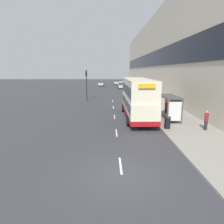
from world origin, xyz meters
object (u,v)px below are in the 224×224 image
object	(u,v)px
pedestrian_1	(206,120)
car_1	(121,86)
litter_bin	(167,123)
double_decker_bus_near	(138,98)
car_0	(101,83)
pedestrian_at_shelter	(166,105)
traffic_light_far_kerb	(86,80)
car_2	(117,82)
bus_shelter	(172,104)

from	to	relation	value
pedestrian_1	car_1	bearing A→B (deg)	96.51
litter_bin	double_decker_bus_near	bearing A→B (deg)	115.16
car_0	pedestrian_1	bearing A→B (deg)	102.12
pedestrian_at_shelter	traffic_light_far_kerb	size ratio (longest dim) A/B	0.35
car_2	litter_bin	bearing A→B (deg)	-87.69
double_decker_bus_near	car_1	bearing A→B (deg)	89.15
car_0	car_2	bearing A→B (deg)	-133.24
bus_shelter	pedestrian_1	distance (m)	4.09
litter_bin	traffic_light_far_kerb	size ratio (longest dim) A/B	0.20
bus_shelter	litter_bin	world-z (taller)	bus_shelter
pedestrian_1	litter_bin	bearing A→B (deg)	171.00
car_0	car_1	distance (m)	11.53
car_2	traffic_light_far_kerb	bearing A→B (deg)	-99.60
car_0	litter_bin	world-z (taller)	car_0
car_2	traffic_light_far_kerb	size ratio (longest dim) A/B	0.77
bus_shelter	double_decker_bus_near	distance (m)	3.62
car_1	traffic_light_far_kerb	xyz separation A→B (m)	(-7.42, -23.89, 2.68)
car_2	pedestrian_1	size ratio (longest dim) A/B	2.39
pedestrian_at_shelter	litter_bin	size ratio (longest dim) A/B	1.75
car_0	traffic_light_far_kerb	size ratio (longest dim) A/B	0.82
pedestrian_at_shelter	pedestrian_1	world-z (taller)	pedestrian_at_shelter
bus_shelter	litter_bin	distance (m)	3.43
car_0	car_1	world-z (taller)	car_0
bus_shelter	car_0	bearing A→B (deg)	100.71
bus_shelter	pedestrian_at_shelter	bearing A→B (deg)	81.27
double_decker_bus_near	bus_shelter	bearing A→B (deg)	-23.67
bus_shelter	car_2	xyz separation A→B (m)	(-3.50, 53.45, -0.99)
double_decker_bus_near	car_2	world-z (taller)	double_decker_bus_near
bus_shelter	car_2	bearing A→B (deg)	93.75
bus_shelter	car_1	size ratio (longest dim) A/B	0.92
bus_shelter	traffic_light_far_kerb	size ratio (longest dim) A/B	0.80
car_1	litter_bin	world-z (taller)	car_1
car_1	litter_bin	bearing A→B (deg)	-87.85
litter_bin	traffic_light_far_kerb	world-z (taller)	traffic_light_far_kerb
car_0	car_2	world-z (taller)	car_2
double_decker_bus_near	car_1	world-z (taller)	double_decker_bus_near
car_2	pedestrian_at_shelter	distance (m)	49.78
car_2	traffic_light_far_kerb	xyz separation A→B (m)	(-6.67, -39.43, 2.63)
litter_bin	traffic_light_far_kerb	bearing A→B (deg)	117.77
bus_shelter	litter_bin	size ratio (longest dim) A/B	4.00
car_2	traffic_light_far_kerb	distance (m)	40.08
bus_shelter	pedestrian_1	xyz separation A→B (m)	(1.97, -3.48, -0.87)
car_0	litter_bin	size ratio (longest dim) A/B	4.07
double_decker_bus_near	car_1	size ratio (longest dim) A/B	2.26
pedestrian_at_shelter	car_0	bearing A→B (deg)	102.37
car_0	litter_bin	xyz separation A→B (m)	(7.78, -50.57, -0.20)
bus_shelter	pedestrian_1	world-z (taller)	bus_shelter
litter_bin	pedestrian_at_shelter	bearing A→B (deg)	75.11
pedestrian_at_shelter	pedestrian_1	size ratio (longest dim) A/B	1.09
car_2	pedestrian_at_shelter	world-z (taller)	pedestrian_at_shelter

